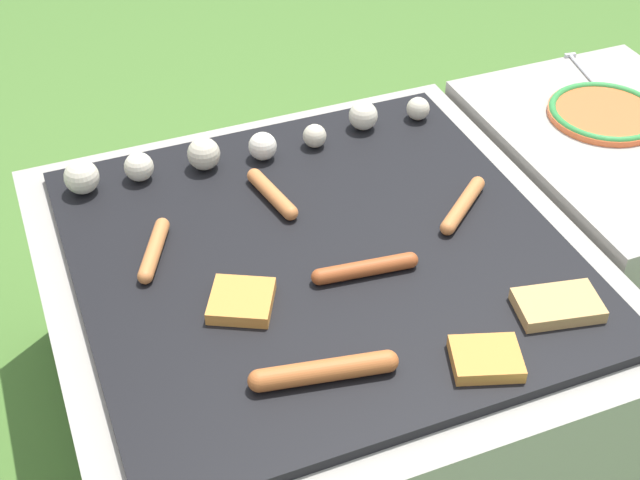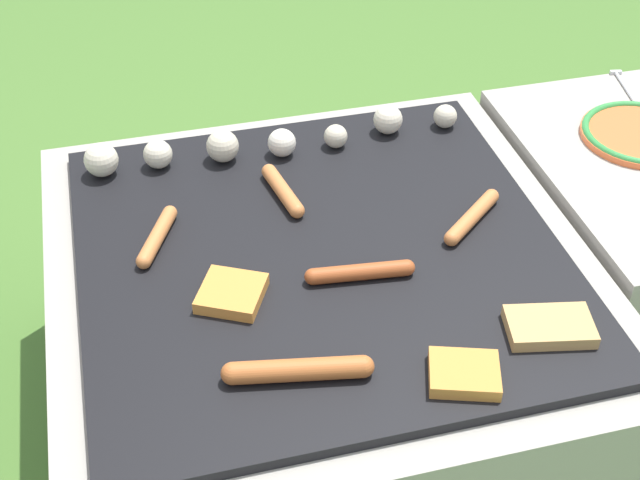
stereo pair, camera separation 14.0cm
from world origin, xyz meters
TOP-DOWN VIEW (x-y plane):
  - ground_plane at (0.00, 0.00)m, footprint 14.00×14.00m
  - grill at (0.00, 0.00)m, footprint 0.86×0.86m
  - side_ledge at (0.66, 0.10)m, footprint 0.44×0.60m
  - sausage_mid_right at (-0.25, 0.08)m, footprint 0.08×0.14m
  - sausage_front_right at (-0.10, -0.25)m, footprint 0.20×0.06m
  - sausage_front_left at (-0.03, 0.15)m, footprint 0.05×0.15m
  - sausage_front_center at (0.04, -0.08)m, footprint 0.17×0.04m
  - sausage_back_right at (0.26, 0.01)m, footprint 0.13×0.11m
  - bread_slice_center at (-0.15, -0.08)m, footprint 0.12×0.12m
  - bread_slice_left at (0.27, -0.26)m, footprint 0.13×0.10m
  - bread_slice_right at (0.12, -0.31)m, footprint 0.11×0.10m
  - mushroom_row at (-0.05, 0.29)m, footprint 0.69×0.08m
  - plate_colorful at (0.66, 0.17)m, footprint 0.22×0.22m
  - fork_utensil at (0.72, 0.32)m, footprint 0.05×0.18m

SIDE VIEW (x-z plane):
  - ground_plane at x=0.00m, z-range 0.00..0.00m
  - grill at x=0.00m, z-range 0.00..0.41m
  - side_ledge at x=0.66m, z-range 0.00..0.42m
  - fork_utensil at x=0.72m, z-range 0.42..0.42m
  - plate_colorful at x=0.66m, z-range 0.42..0.43m
  - bread_slice_center at x=-0.15m, z-range 0.42..0.44m
  - bread_slice_left at x=0.27m, z-range 0.42..0.44m
  - bread_slice_right at x=0.12m, z-range 0.42..0.44m
  - sausage_mid_right at x=-0.25m, z-range 0.42..0.44m
  - sausage_back_right at x=0.26m, z-range 0.42..0.44m
  - sausage_front_center at x=0.04m, z-range 0.42..0.44m
  - sausage_front_left at x=-0.03m, z-range 0.42..0.44m
  - sausage_front_right at x=-0.10m, z-range 0.42..0.45m
  - mushroom_row at x=-0.05m, z-range 0.41..0.47m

